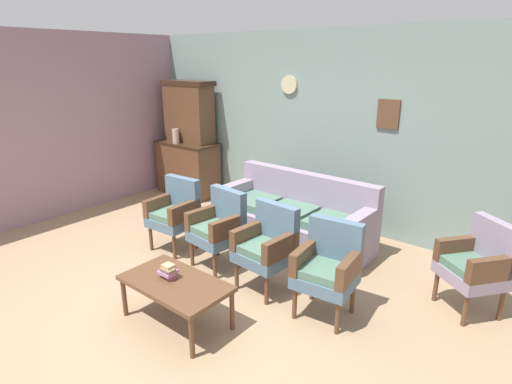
{
  "coord_description": "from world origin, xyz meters",
  "views": [
    {
      "loc": [
        2.86,
        -2.46,
        2.31
      ],
      "look_at": [
        0.04,
        1.02,
        0.85
      ],
      "focal_mm": 28.8,
      "sensor_mm": 36.0,
      "label": 1
    }
  ],
  "objects_px": {
    "floral_couch": "(294,220)",
    "wingback_chair_by_fireplace": "(478,263)",
    "vase_on_cabinet": "(176,136)",
    "coffee_table": "(175,286)",
    "book_stack_on_table": "(168,272)",
    "armchair_near_couch_end": "(175,211)",
    "armchair_near_cabinet": "(328,265)",
    "armchair_row_middle": "(219,225)",
    "armchair_by_doorway": "(267,244)",
    "side_cabinet": "(188,168)"
  },
  "relations": [
    {
      "from": "floral_couch",
      "to": "coffee_table",
      "type": "distance_m",
      "value": 2.07
    },
    {
      "from": "wingback_chair_by_fireplace",
      "to": "book_stack_on_table",
      "type": "height_order",
      "value": "wingback_chair_by_fireplace"
    },
    {
      "from": "floral_couch",
      "to": "wingback_chair_by_fireplace",
      "type": "bearing_deg",
      "value": -4.32
    },
    {
      "from": "armchair_near_cabinet",
      "to": "wingback_chair_by_fireplace",
      "type": "relative_size",
      "value": 1.0
    },
    {
      "from": "vase_on_cabinet",
      "to": "armchair_near_couch_end",
      "type": "xyz_separation_m",
      "value": [
        1.62,
        -1.44,
        -0.55
      ]
    },
    {
      "from": "armchair_row_middle",
      "to": "floral_couch",
      "type": "bearing_deg",
      "value": 71.72
    },
    {
      "from": "vase_on_cabinet",
      "to": "coffee_table",
      "type": "height_order",
      "value": "vase_on_cabinet"
    },
    {
      "from": "armchair_near_couch_end",
      "to": "armchair_row_middle",
      "type": "xyz_separation_m",
      "value": [
        0.75,
        0.01,
        0.0
      ]
    },
    {
      "from": "side_cabinet",
      "to": "armchair_near_cabinet",
      "type": "distance_m",
      "value": 4.1
    },
    {
      "from": "vase_on_cabinet",
      "to": "armchair_row_middle",
      "type": "bearing_deg",
      "value": -31.17
    },
    {
      "from": "armchair_near_cabinet",
      "to": "coffee_table",
      "type": "height_order",
      "value": "armchair_near_cabinet"
    },
    {
      "from": "vase_on_cabinet",
      "to": "armchair_near_cabinet",
      "type": "xyz_separation_m",
      "value": [
        3.81,
        -1.49,
        -0.55
      ]
    },
    {
      "from": "floral_couch",
      "to": "armchair_near_cabinet",
      "type": "height_order",
      "value": "same"
    },
    {
      "from": "floral_couch",
      "to": "armchair_near_couch_end",
      "type": "bearing_deg",
      "value": -136.28
    },
    {
      "from": "armchair_by_doorway",
      "to": "book_stack_on_table",
      "type": "xyz_separation_m",
      "value": [
        -0.36,
        -0.99,
        -0.02
      ]
    },
    {
      "from": "armchair_row_middle",
      "to": "wingback_chair_by_fireplace",
      "type": "xyz_separation_m",
      "value": [
        2.5,
        0.87,
        0.0
      ]
    },
    {
      "from": "side_cabinet",
      "to": "wingback_chair_by_fireplace",
      "type": "relative_size",
      "value": 1.28
    },
    {
      "from": "armchair_row_middle",
      "to": "armchair_near_cabinet",
      "type": "bearing_deg",
      "value": -2.25
    },
    {
      "from": "vase_on_cabinet",
      "to": "armchair_row_middle",
      "type": "height_order",
      "value": "vase_on_cabinet"
    },
    {
      "from": "armchair_near_couch_end",
      "to": "armchair_near_cabinet",
      "type": "relative_size",
      "value": 1.0
    },
    {
      "from": "vase_on_cabinet",
      "to": "armchair_by_doorway",
      "type": "xyz_separation_m",
      "value": [
        3.09,
        -1.47,
        -0.55
      ]
    },
    {
      "from": "vase_on_cabinet",
      "to": "wingback_chair_by_fireplace",
      "type": "distance_m",
      "value": 4.93
    },
    {
      "from": "wingback_chair_by_fireplace",
      "to": "book_stack_on_table",
      "type": "distance_m",
      "value": 2.86
    },
    {
      "from": "floral_couch",
      "to": "wingback_chair_by_fireplace",
      "type": "height_order",
      "value": "same"
    },
    {
      "from": "vase_on_cabinet",
      "to": "coffee_table",
      "type": "relative_size",
      "value": 0.25
    },
    {
      "from": "vase_on_cabinet",
      "to": "coffee_table",
      "type": "distance_m",
      "value": 3.81
    },
    {
      "from": "armchair_row_middle",
      "to": "wingback_chair_by_fireplace",
      "type": "bearing_deg",
      "value": 19.15
    },
    {
      "from": "armchair_near_couch_end",
      "to": "armchair_near_cabinet",
      "type": "bearing_deg",
      "value": -1.28
    },
    {
      "from": "armchair_near_couch_end",
      "to": "book_stack_on_table",
      "type": "height_order",
      "value": "armchair_near_couch_end"
    },
    {
      "from": "armchair_row_middle",
      "to": "coffee_table",
      "type": "distance_m",
      "value": 1.14
    },
    {
      "from": "floral_couch",
      "to": "armchair_row_middle",
      "type": "distance_m",
      "value": 1.1
    },
    {
      "from": "floral_couch",
      "to": "armchair_near_cabinet",
      "type": "xyz_separation_m",
      "value": [
        1.1,
        -1.09,
        0.17
      ]
    },
    {
      "from": "armchair_row_middle",
      "to": "armchair_near_cabinet",
      "type": "xyz_separation_m",
      "value": [
        1.44,
        -0.06,
        0.0
      ]
    },
    {
      "from": "armchair_row_middle",
      "to": "wingback_chair_by_fireplace",
      "type": "distance_m",
      "value": 2.65
    },
    {
      "from": "floral_couch",
      "to": "book_stack_on_table",
      "type": "bearing_deg",
      "value": -89.19
    },
    {
      "from": "armchair_near_cabinet",
      "to": "coffee_table",
      "type": "relative_size",
      "value": 0.9
    },
    {
      "from": "floral_couch",
      "to": "armchair_by_doorway",
      "type": "xyz_separation_m",
      "value": [
        0.39,
        -1.08,
        0.17
      ]
    },
    {
      "from": "armchair_row_middle",
      "to": "book_stack_on_table",
      "type": "distance_m",
      "value": 1.1
    },
    {
      "from": "armchair_row_middle",
      "to": "book_stack_on_table",
      "type": "height_order",
      "value": "armchair_row_middle"
    },
    {
      "from": "armchair_by_doorway",
      "to": "floral_couch",
      "type": "bearing_deg",
      "value": 109.96
    },
    {
      "from": "coffee_table",
      "to": "book_stack_on_table",
      "type": "bearing_deg",
      "value": 179.82
    },
    {
      "from": "vase_on_cabinet",
      "to": "armchair_near_couch_end",
      "type": "bearing_deg",
      "value": -41.64
    },
    {
      "from": "wingback_chair_by_fireplace",
      "to": "side_cabinet",
      "type": "bearing_deg",
      "value": 171.21
    },
    {
      "from": "vase_on_cabinet",
      "to": "armchair_near_cabinet",
      "type": "distance_m",
      "value": 4.12
    },
    {
      "from": "coffee_table",
      "to": "book_stack_on_table",
      "type": "xyz_separation_m",
      "value": [
        -0.09,
        0.0,
        0.11
      ]
    },
    {
      "from": "armchair_by_doorway",
      "to": "coffee_table",
      "type": "relative_size",
      "value": 0.9
    },
    {
      "from": "armchair_near_cabinet",
      "to": "wingback_chair_by_fireplace",
      "type": "height_order",
      "value": "same"
    },
    {
      "from": "side_cabinet",
      "to": "coffee_table",
      "type": "bearing_deg",
      "value": -43.84
    },
    {
      "from": "vase_on_cabinet",
      "to": "armchair_by_doorway",
      "type": "distance_m",
      "value": 3.47
    },
    {
      "from": "wingback_chair_by_fireplace",
      "to": "armchair_near_cabinet",
      "type": "bearing_deg",
      "value": -138.78
    }
  ]
}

